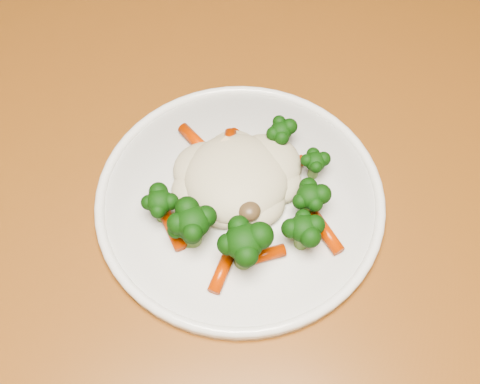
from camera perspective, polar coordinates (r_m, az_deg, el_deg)
The scene contains 3 objects.
dining_table at distance 0.71m, azimuth 1.21°, elevation 0.09°, with size 1.56×1.34×0.75m.
plate at distance 0.60m, azimuth 0.00°, elevation -0.73°, with size 0.28×0.28×0.01m, color white.
meal at distance 0.57m, azimuth -0.17°, elevation -0.22°, with size 0.19×0.19×0.05m.
Camera 1 is at (-0.05, -0.66, 1.27)m, focal length 45.00 mm.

